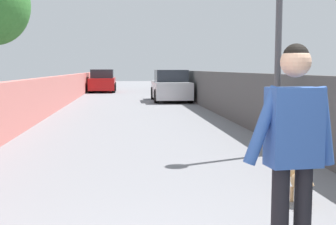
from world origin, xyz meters
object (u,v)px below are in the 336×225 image
(person_skateboarder, at_px, (293,141))
(dog, at_px, (300,181))
(car_far, at_px, (102,82))
(car_near, at_px, (171,87))

(person_skateboarder, bearing_deg, dog, -24.06)
(person_skateboarder, distance_m, car_far, 27.45)
(person_skateboarder, bearing_deg, car_far, 5.85)
(person_skateboarder, xyz_separation_m, dog, (1.90, -0.85, -0.81))
(person_skateboarder, relative_size, car_far, 0.44)
(dog, relative_size, car_far, 0.57)
(person_skateboarder, height_order, dog, person_skateboarder)
(car_near, bearing_deg, person_skateboarder, 176.89)
(person_skateboarder, xyz_separation_m, car_far, (27.30, 2.80, -0.37))
(car_near, height_order, car_far, same)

